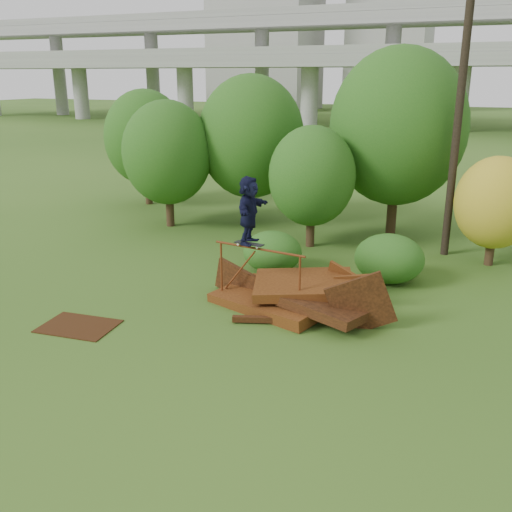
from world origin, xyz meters
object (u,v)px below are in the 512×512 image
at_px(skater, 249,210).
at_px(flat_plate, 79,326).
at_px(scrap_pile, 295,296).
at_px(utility_pole, 458,120).

relative_size(skater, flat_plate, 0.98).
distance_m(scrap_pile, utility_pole, 9.06).
bearing_deg(scrap_pile, skater, -171.36).
bearing_deg(skater, flat_plate, 128.04).
distance_m(skater, flat_plate, 5.49).
relative_size(scrap_pile, utility_pole, 0.60).
height_order(flat_plate, utility_pole, utility_pole).
height_order(scrap_pile, utility_pole, utility_pole).
bearing_deg(flat_plate, scrap_pile, 34.31).
height_order(skater, utility_pole, utility_pole).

